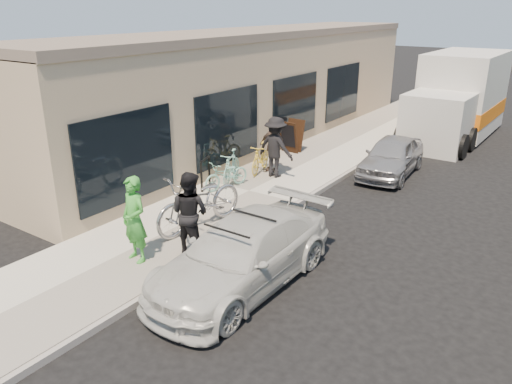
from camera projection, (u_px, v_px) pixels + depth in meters
The scene contains 17 objects.
ground at pixel (244, 255), 10.75m from camera, with size 120.00×120.00×0.00m, color black.
sidewalk at pixel (249, 193), 14.10m from camera, with size 3.00×34.00×0.15m, color #BAB6A7.
curb at pixel (296, 205), 13.28m from camera, with size 0.12×34.00×0.13m, color gray.
storefront at pixel (255, 87), 18.95m from camera, with size 3.60×20.00×4.22m.
bike_rack at pixel (205, 170), 14.05m from camera, with size 0.24×0.61×0.90m.
sandwich_board at pixel (291, 136), 17.60m from camera, with size 0.71×0.72×1.12m.
sedan_white at pixel (243, 254), 9.43m from camera, with size 1.90×4.46×1.32m.
sedan_silver at pixel (392, 156), 15.67m from camera, with size 1.42×3.53×1.20m, color #95959A.
moving_truck at pixel (458, 100), 20.05m from camera, with size 2.62×6.76×3.30m.
tandem_bike at pixel (200, 201), 11.51m from camera, with size 0.87×2.50×1.31m, color #ACACAE.
woman_rider at pixel (134, 220), 9.94m from camera, with size 0.65×0.43×1.79m, color green.
man_standing at pixel (190, 213), 10.30m from camera, with size 0.86×0.67×1.77m, color black.
cruiser_bike_a at pixel (231, 167), 14.59m from camera, with size 0.44×1.57×0.95m, color #83C3B1.
cruiser_bike_b at pixel (227, 175), 14.15m from camera, with size 0.53×1.51×0.80m, color #83C3B1.
cruiser_bike_c at pixel (260, 158), 15.49m from camera, with size 0.43×1.53×0.92m, color yellow.
bystander_a at pixel (276, 147), 14.94m from camera, with size 1.18×0.68×1.83m, color black.
bystander_b at pixel (272, 146), 15.51m from camera, with size 0.93×0.39×1.58m, color brown.
Camera 1 is at (5.67, -7.73, 5.06)m, focal length 35.00 mm.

